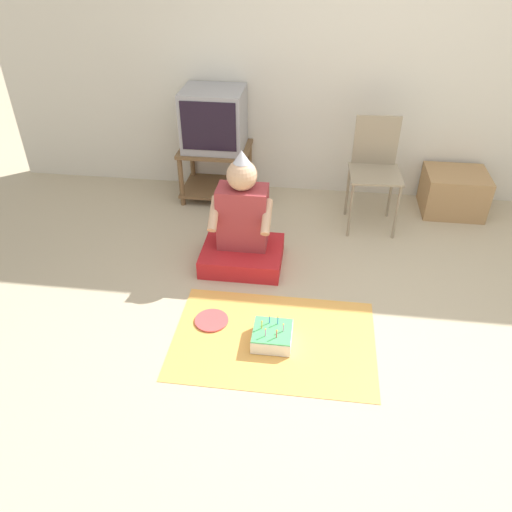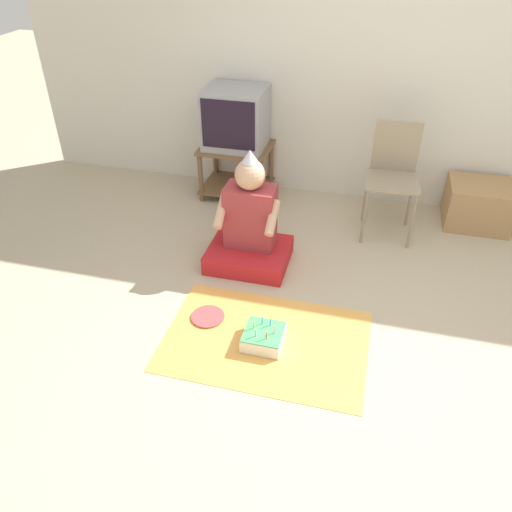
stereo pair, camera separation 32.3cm
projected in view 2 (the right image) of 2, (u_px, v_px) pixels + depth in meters
name	position (u px, v px, depth m)	size (l,w,h in m)	color
ground_plane	(349.00, 357.00, 2.98)	(16.00, 16.00, 0.00)	tan
wall_back	(393.00, 52.00, 3.91)	(6.40, 0.06, 2.55)	beige
tv_stand	(237.00, 166.00, 4.52)	(0.61, 0.48, 0.48)	brown
tv	(236.00, 118.00, 4.27)	(0.52, 0.45, 0.51)	#99999E
folding_chair	(393.00, 171.00, 3.88)	(0.42, 0.41, 0.88)	gray
cardboard_box_stack	(478.00, 204.00, 4.14)	(0.51, 0.44, 0.36)	#A87F51
person_seated	(250.00, 229.00, 3.63)	(0.59, 0.48, 0.89)	red
party_cloth	(266.00, 340.00, 3.09)	(1.25, 0.85, 0.01)	#EFA84C
birthday_cake	(264.00, 337.00, 3.05)	(0.24, 0.24, 0.16)	white
paper_plate	(208.00, 316.00, 3.26)	(0.22, 0.22, 0.01)	#D84C4C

